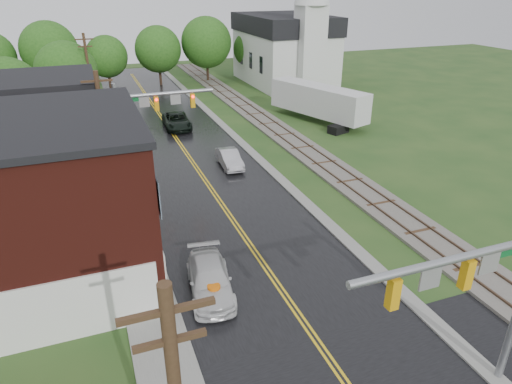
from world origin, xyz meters
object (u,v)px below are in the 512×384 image
traffic_signal_near (482,283)px  sedan_silver (229,159)px  tree_left_c (11,92)px  pickup_white (210,280)px  traffic_signal_far (147,112)px  semi_trailer (319,101)px  suv_dark (177,121)px  church (288,43)px  tree_left_e (68,74)px  utility_pole_b (105,140)px  utility_pole_c (90,76)px  construction_barrel (214,295)px

traffic_signal_near → sedan_silver: bearing=92.1°
tree_left_c → pickup_white: tree_left_c is taller
traffic_signal_far → semi_trailer: (18.86, 8.43, -2.72)m
suv_dark → pickup_white: suv_dark is taller
church → tree_left_e: 29.91m
pickup_white → utility_pole_b: bearing=115.7°
church → tree_left_e: size_ratio=2.45×
utility_pole_c → pickup_white: utility_pole_c is taller
traffic_signal_near → tree_left_c: (-17.32, 37.90, -0.46)m
church → traffic_signal_far: bearing=-131.3°
tree_left_e → sedan_silver: size_ratio=1.97×
tree_left_c → semi_trailer: tree_left_c is taller
tree_left_c → church: bearing=22.2°
church → traffic_signal_near: (-16.53, -51.74, -0.87)m
traffic_signal_far → semi_trailer: bearing=24.1°
utility_pole_c → pickup_white: (3.52, -32.98, -4.01)m
traffic_signal_near → suv_dark: size_ratio=1.36×
traffic_signal_far → construction_barrel: 17.57m
tree_left_c → pickup_white: size_ratio=1.56×
traffic_signal_near → semi_trailer: bearing=70.4°
semi_trailer → utility_pole_c: bearing=158.9°
construction_barrel → church: bearing=61.9°
utility_pole_b → construction_barrel: 13.16m
suv_dark → pickup_white: 27.53m
traffic_signal_near → utility_pole_c: utility_pole_c is taller
traffic_signal_far → pickup_white: size_ratio=1.50×
church → utility_pole_b: church is taller
traffic_signal_near → tree_left_e: tree_left_e is taller
church → sedan_silver: church is taller
utility_pole_c → tree_left_c: bearing=-149.8°
tree_left_c → sedan_silver: 21.68m
traffic_signal_far → tree_left_c: tree_left_c is taller
traffic_signal_far → utility_pole_c: 17.33m
church → traffic_signal_far: church is taller
utility_pole_c → semi_trailer: 23.92m
traffic_signal_near → tree_left_c: 41.67m
tree_left_e → suv_dark: bearing=-38.4°
traffic_signal_far → semi_trailer: 20.84m
utility_pole_b → pickup_white: (3.52, -10.98, -4.01)m
sedan_silver → traffic_signal_near: bearing=-85.5°
traffic_signal_near → suv_dark: 36.59m
tree_left_e → semi_trailer: (24.24, -10.47, -2.56)m
construction_barrel → utility_pole_b: bearing=106.0°
utility_pole_b → suv_dark: bearing=64.9°
church → traffic_signal_far: size_ratio=2.72×
pickup_white → construction_barrel: 1.04m
suv_dark → traffic_signal_near: bearing=-82.9°
utility_pole_b → semi_trailer: size_ratio=0.74×
sedan_silver → pickup_white: size_ratio=0.84×
utility_pole_b → utility_pole_c: (0.00, 22.00, 0.00)m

